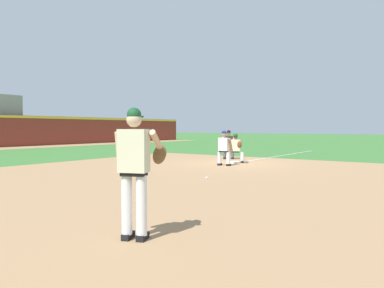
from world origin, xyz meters
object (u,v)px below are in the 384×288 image
at_px(first_base_bag, 235,162).
at_px(umpire, 229,143).
at_px(pitcher, 136,165).
at_px(baseball, 207,178).
at_px(baserunner, 224,147).
at_px(first_baseman, 236,147).

relative_size(first_base_bag, umpire, 0.26).
height_order(first_base_bag, pitcher, pitcher).
relative_size(baseball, baserunner, 0.05).
relative_size(first_baseman, umpire, 0.92).
bearing_deg(first_base_bag, baseball, -160.81).
height_order(baseball, first_baseman, first_baseman).
bearing_deg(baserunner, first_base_bag, 5.78).
bearing_deg(first_base_bag, first_baseman, 17.96).
height_order(first_base_bag, baserunner, baserunner).
xyz_separation_m(first_base_bag, pitcher, (-10.71, -4.28, 1.01)).
distance_m(first_base_bag, baseball, 5.22).
distance_m(first_base_bag, pitcher, 11.58).
height_order(first_baseman, baserunner, baserunner).
relative_size(first_base_bag, pitcher, 0.20).
bearing_deg(first_baseman, baseball, -160.86).
relative_size(pitcher, umpire, 1.27).
bearing_deg(baseball, first_base_bag, 19.19).
bearing_deg(umpire, first_base_bag, -143.50).
relative_size(baseball, pitcher, 0.04).
bearing_deg(pitcher, baserunner, 23.52).
relative_size(first_baseman, baserunner, 0.92).
xyz_separation_m(first_base_bag, umpire, (1.81, 1.34, 0.75)).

